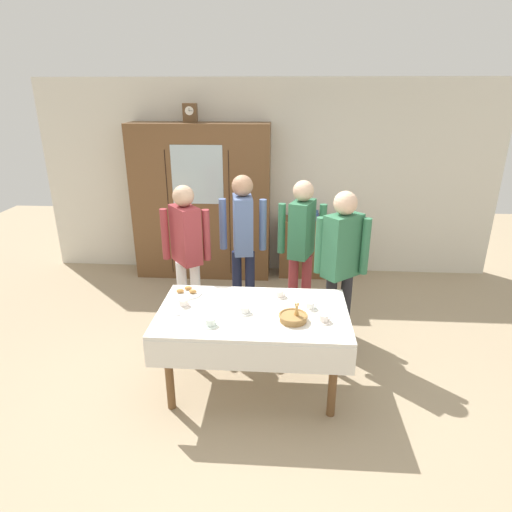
{
  "coord_description": "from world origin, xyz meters",
  "views": [
    {
      "loc": [
        0.24,
        -3.47,
        2.55
      ],
      "look_at": [
        0.0,
        0.2,
        1.12
      ],
      "focal_mm": 30.35,
      "sensor_mm": 36.0,
      "label": 1
    }
  ],
  "objects_px": {
    "book_stack": "(314,215)",
    "person_behind_table_right": "(186,245)",
    "pastry_plate": "(187,292)",
    "tea_cup_back_edge": "(245,310)",
    "tea_cup_mid_right": "(211,323)",
    "tea_cup_far_right": "(280,294)",
    "bookshelf_low": "(312,247)",
    "tea_cup_near_right": "(324,319)",
    "bread_basket": "(293,317)",
    "person_beside_shelf": "(341,257)",
    "person_near_right_end": "(301,239)",
    "spoon_near_right": "(175,315)",
    "spoon_far_right": "(228,296)",
    "wall_cabinet": "(202,202)",
    "person_behind_table_left": "(243,235)",
    "tea_cup_near_left": "(310,306)",
    "tea_cup_mid_left": "(184,303)",
    "dining_table": "(253,324)",
    "mantel_clock": "(190,113)"
  },
  "relations": [
    {
      "from": "book_stack",
      "to": "person_behind_table_right",
      "type": "height_order",
      "value": "person_behind_table_right"
    },
    {
      "from": "pastry_plate",
      "to": "person_behind_table_right",
      "type": "distance_m",
      "value": 0.73
    },
    {
      "from": "tea_cup_back_edge",
      "to": "person_behind_table_right",
      "type": "height_order",
      "value": "person_behind_table_right"
    },
    {
      "from": "tea_cup_mid_right",
      "to": "tea_cup_far_right",
      "type": "bearing_deg",
      "value": 45.38
    },
    {
      "from": "bookshelf_low",
      "to": "tea_cup_near_right",
      "type": "bearing_deg",
      "value": -91.6
    },
    {
      "from": "tea_cup_back_edge",
      "to": "bread_basket",
      "type": "xyz_separation_m",
      "value": [
        0.41,
        -0.11,
        0.01
      ]
    },
    {
      "from": "book_stack",
      "to": "bread_basket",
      "type": "xyz_separation_m",
      "value": [
        -0.33,
        -2.75,
        -0.09
      ]
    },
    {
      "from": "person_beside_shelf",
      "to": "person_near_right_end",
      "type": "height_order",
      "value": "person_beside_shelf"
    },
    {
      "from": "spoon_near_right",
      "to": "spoon_far_right",
      "type": "bearing_deg",
      "value": 44.79
    },
    {
      "from": "wall_cabinet",
      "to": "person_beside_shelf",
      "type": "bearing_deg",
      "value": -47.52
    },
    {
      "from": "spoon_near_right",
      "to": "book_stack",
      "type": "bearing_deg",
      "value": 64.32
    },
    {
      "from": "tea_cup_near_right",
      "to": "person_behind_table_right",
      "type": "relative_size",
      "value": 0.08
    },
    {
      "from": "person_behind_table_left",
      "to": "tea_cup_near_left",
      "type": "bearing_deg",
      "value": -59.6
    },
    {
      "from": "bread_basket",
      "to": "spoon_far_right",
      "type": "xyz_separation_m",
      "value": [
        -0.59,
        0.42,
        -0.03
      ]
    },
    {
      "from": "book_stack",
      "to": "tea_cup_mid_left",
      "type": "relative_size",
      "value": 1.73
    },
    {
      "from": "bookshelf_low",
      "to": "bread_basket",
      "type": "relative_size",
      "value": 3.94
    },
    {
      "from": "person_behind_table_left",
      "to": "pastry_plate",
      "type": "bearing_deg",
      "value": -114.52
    },
    {
      "from": "tea_cup_near_right",
      "to": "person_behind_table_left",
      "type": "distance_m",
      "value": 1.62
    },
    {
      "from": "tea_cup_far_right",
      "to": "person_behind_table_left",
      "type": "xyz_separation_m",
      "value": [
        -0.43,
        0.97,
        0.24
      ]
    },
    {
      "from": "dining_table",
      "to": "spoon_near_right",
      "type": "relative_size",
      "value": 13.67
    },
    {
      "from": "bookshelf_low",
      "to": "tea_cup_back_edge",
      "type": "xyz_separation_m",
      "value": [
        -0.73,
        -2.65,
        0.38
      ]
    },
    {
      "from": "tea_cup_near_right",
      "to": "tea_cup_mid_right",
      "type": "xyz_separation_m",
      "value": [
        -0.91,
        -0.13,
        0.0
      ]
    },
    {
      "from": "tea_cup_mid_right",
      "to": "spoon_far_right",
      "type": "relative_size",
      "value": 1.09
    },
    {
      "from": "tea_cup_back_edge",
      "to": "tea_cup_mid_right",
      "type": "height_order",
      "value": "same"
    },
    {
      "from": "person_beside_shelf",
      "to": "tea_cup_mid_left",
      "type": "bearing_deg",
      "value": -156.03
    },
    {
      "from": "spoon_far_right",
      "to": "tea_cup_near_left",
      "type": "bearing_deg",
      "value": -14.91
    },
    {
      "from": "wall_cabinet",
      "to": "tea_cup_mid_left",
      "type": "distance_m",
      "value": 2.53
    },
    {
      "from": "bookshelf_low",
      "to": "person_behind_table_left",
      "type": "bearing_deg",
      "value": -122.68
    },
    {
      "from": "tea_cup_back_edge",
      "to": "tea_cup_near_left",
      "type": "distance_m",
      "value": 0.57
    },
    {
      "from": "book_stack",
      "to": "tea_cup_far_right",
      "type": "distance_m",
      "value": 2.36
    },
    {
      "from": "bookshelf_low",
      "to": "tea_cup_near_right",
      "type": "distance_m",
      "value": 2.77
    },
    {
      "from": "person_near_right_end",
      "to": "person_beside_shelf",
      "type": "bearing_deg",
      "value": -56.08
    },
    {
      "from": "spoon_far_right",
      "to": "tea_cup_far_right",
      "type": "bearing_deg",
      "value": 1.9
    },
    {
      "from": "spoon_near_right",
      "to": "person_behind_table_right",
      "type": "height_order",
      "value": "person_behind_table_right"
    },
    {
      "from": "wall_cabinet",
      "to": "tea_cup_near_left",
      "type": "distance_m",
      "value": 2.86
    },
    {
      "from": "tea_cup_mid_left",
      "to": "person_beside_shelf",
      "type": "height_order",
      "value": "person_beside_shelf"
    },
    {
      "from": "tea_cup_mid_left",
      "to": "person_near_right_end",
      "type": "distance_m",
      "value": 1.6
    },
    {
      "from": "mantel_clock",
      "to": "person_behind_table_right",
      "type": "xyz_separation_m",
      "value": [
        0.22,
        -1.57,
        -1.26
      ]
    },
    {
      "from": "book_stack",
      "to": "spoon_near_right",
      "type": "xyz_separation_m",
      "value": [
        -1.31,
        -2.73,
        -0.12
      ]
    },
    {
      "from": "book_stack",
      "to": "tea_cup_near_right",
      "type": "height_order",
      "value": "book_stack"
    },
    {
      "from": "tea_cup_near_left",
      "to": "spoon_near_right",
      "type": "distance_m",
      "value": 1.15
    },
    {
      "from": "spoon_far_right",
      "to": "person_behind_table_right",
      "type": "bearing_deg",
      "value": 126.56
    },
    {
      "from": "wall_cabinet",
      "to": "person_near_right_end",
      "type": "relative_size",
      "value": 1.29
    },
    {
      "from": "tea_cup_near_left",
      "to": "person_behind_table_right",
      "type": "bearing_deg",
      "value": 144.36
    },
    {
      "from": "tea_cup_mid_right",
      "to": "person_behind_table_right",
      "type": "height_order",
      "value": "person_behind_table_right"
    },
    {
      "from": "bread_basket",
      "to": "person_beside_shelf",
      "type": "height_order",
      "value": "person_beside_shelf"
    },
    {
      "from": "person_near_right_end",
      "to": "person_behind_table_right",
      "type": "xyz_separation_m",
      "value": [
        -1.22,
        -0.25,
        -0.01
      ]
    },
    {
      "from": "tea_cup_near_left",
      "to": "person_near_right_end",
      "type": "distance_m",
      "value": 1.18
    },
    {
      "from": "wall_cabinet",
      "to": "bookshelf_low",
      "type": "distance_m",
      "value": 1.7
    },
    {
      "from": "book_stack",
      "to": "tea_cup_far_right",
      "type": "relative_size",
      "value": 1.73
    }
  ]
}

